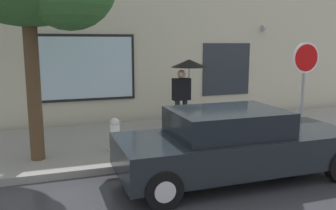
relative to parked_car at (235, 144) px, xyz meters
The scene contains 7 objects.
ground_plane 0.80m from the parked_car, behind, with size 60.00×60.00×0.00m, color #333338.
sidewalk 3.06m from the parked_car, 98.00° to the left, with size 20.00×4.00×0.15m, color gray.
building_facade 6.16m from the parked_car, 94.47° to the left, with size 20.00×0.67×7.00m.
parked_car is the anchor object (origin of this frame).
fire_hydrant 2.79m from the parked_car, 135.00° to the left, with size 0.30×0.44×0.79m.
pedestrian_with_umbrella 3.57m from the parked_car, 84.11° to the left, with size 1.03×1.03×2.01m.
stop_sign 3.22m from the parked_car, 26.55° to the left, with size 0.76×0.10×2.48m.
Camera 1 is at (-2.98, -5.86, 2.63)m, focal length 38.09 mm.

